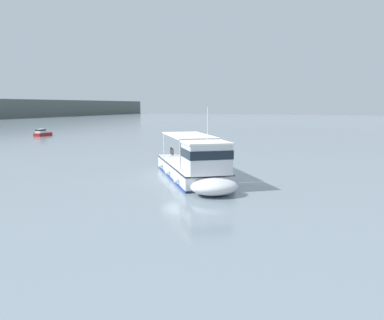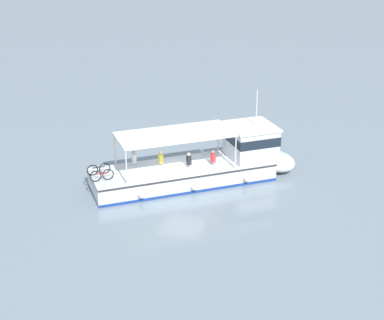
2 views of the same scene
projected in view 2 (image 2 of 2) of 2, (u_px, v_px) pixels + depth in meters
name	position (u px, v px, depth m)	size (l,w,h in m)	color
ground_plane	(182.00, 189.00, 34.38)	(400.00, 400.00, 0.00)	gray
ferry_main	(208.00, 164.00, 35.25)	(12.18, 9.83, 5.32)	silver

